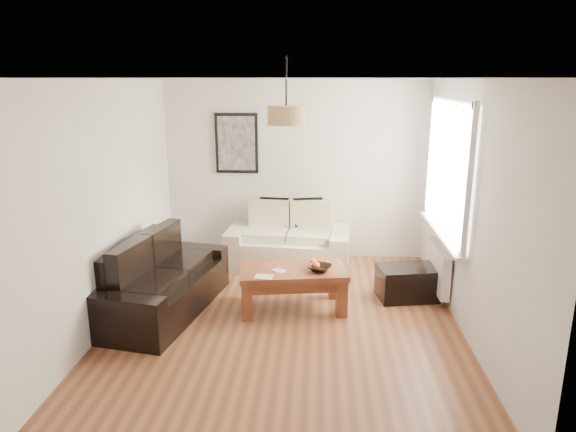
# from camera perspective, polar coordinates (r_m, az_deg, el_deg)

# --- Properties ---
(floor) EXTENTS (4.50, 4.50, 0.00)m
(floor) POSITION_cam_1_polar(r_m,az_deg,el_deg) (5.80, -0.38, -11.63)
(floor) COLOR brown
(floor) RESTS_ON ground
(ceiling) EXTENTS (3.80, 4.50, 0.00)m
(ceiling) POSITION_cam_1_polar(r_m,az_deg,el_deg) (5.19, -0.43, 15.02)
(ceiling) COLOR white
(ceiling) RESTS_ON floor
(wall_back) EXTENTS (3.80, 0.04, 2.60)m
(wall_back) POSITION_cam_1_polar(r_m,az_deg,el_deg) (7.54, 0.79, 5.05)
(wall_back) COLOR silver
(wall_back) RESTS_ON floor
(wall_front) EXTENTS (3.80, 0.04, 2.60)m
(wall_front) POSITION_cam_1_polar(r_m,az_deg,el_deg) (3.21, -3.23, -8.75)
(wall_front) COLOR silver
(wall_front) RESTS_ON floor
(wall_left) EXTENTS (0.04, 4.50, 2.60)m
(wall_left) POSITION_cam_1_polar(r_m,az_deg,el_deg) (5.79, -19.51, 1.17)
(wall_left) COLOR silver
(wall_left) RESTS_ON floor
(wall_right) EXTENTS (0.04, 4.50, 2.60)m
(wall_right) POSITION_cam_1_polar(r_m,az_deg,el_deg) (5.55, 19.57, 0.59)
(wall_right) COLOR silver
(wall_right) RESTS_ON floor
(window_bay) EXTENTS (0.14, 1.90, 1.60)m
(window_bay) POSITION_cam_1_polar(r_m,az_deg,el_deg) (6.24, 17.51, 5.09)
(window_bay) COLOR white
(window_bay) RESTS_ON wall_right
(radiator) EXTENTS (0.10, 0.90, 0.52)m
(radiator) POSITION_cam_1_polar(r_m,az_deg,el_deg) (6.53, 16.34, -5.50)
(radiator) COLOR white
(radiator) RESTS_ON wall_right
(poster) EXTENTS (0.62, 0.04, 0.87)m
(poster) POSITION_cam_1_polar(r_m,az_deg,el_deg) (7.54, -5.74, 8.05)
(poster) COLOR black
(poster) RESTS_ON wall_back
(pendant_shade) EXTENTS (0.40, 0.40, 0.20)m
(pendant_shade) POSITION_cam_1_polar(r_m,az_deg,el_deg) (5.50, -0.20, 11.16)
(pendant_shade) COLOR tan
(pendant_shade) RESTS_ON ceiling
(loveseat_cream) EXTENTS (1.78, 1.07, 0.85)m
(loveseat_cream) POSITION_cam_1_polar(r_m,az_deg,el_deg) (7.29, 0.06, -2.35)
(loveseat_cream) COLOR beige
(loveseat_cream) RESTS_ON floor
(sofa_leather) EXTENTS (1.25, 2.02, 0.82)m
(sofa_leather) POSITION_cam_1_polar(r_m,az_deg,el_deg) (6.06, -13.96, -6.65)
(sofa_leather) COLOR black
(sofa_leather) RESTS_ON floor
(coffee_table) EXTENTS (1.30, 0.83, 0.50)m
(coffee_table) POSITION_cam_1_polar(r_m,az_deg,el_deg) (6.00, 0.52, -8.07)
(coffee_table) COLOR brown
(coffee_table) RESTS_ON floor
(ottoman) EXTENTS (0.77, 0.56, 0.40)m
(ottoman) POSITION_cam_1_polar(r_m,az_deg,el_deg) (6.45, 13.14, -7.25)
(ottoman) COLOR black
(ottoman) RESTS_ON floor
(cushion_left) EXTENTS (0.43, 0.17, 0.41)m
(cushion_left) POSITION_cam_1_polar(r_m,az_deg,el_deg) (7.42, -1.54, 0.49)
(cushion_left) COLOR black
(cushion_left) RESTS_ON loveseat_cream
(cushion_right) EXTENTS (0.43, 0.22, 0.42)m
(cushion_right) POSITION_cam_1_polar(r_m,az_deg,el_deg) (7.40, 2.25, 0.44)
(cushion_right) COLOR black
(cushion_right) RESTS_ON loveseat_cream
(fruit_bowl) EXTENTS (0.32, 0.32, 0.07)m
(fruit_bowl) POSITION_cam_1_polar(r_m,az_deg,el_deg) (5.83, 3.59, -5.80)
(fruit_bowl) COLOR black
(fruit_bowl) RESTS_ON coffee_table
(orange_a) EXTENTS (0.09, 0.09, 0.08)m
(orange_a) POSITION_cam_1_polar(r_m,az_deg,el_deg) (5.90, 3.16, -5.49)
(orange_a) COLOR orange
(orange_a) RESTS_ON fruit_bowl
(orange_b) EXTENTS (0.06, 0.06, 0.06)m
(orange_b) POSITION_cam_1_polar(r_m,az_deg,el_deg) (5.98, 4.31, -5.21)
(orange_b) COLOR orange
(orange_b) RESTS_ON fruit_bowl
(orange_c) EXTENTS (0.08, 0.08, 0.08)m
(orange_c) POSITION_cam_1_polar(r_m,az_deg,el_deg) (6.00, 2.83, -5.11)
(orange_c) COLOR orange
(orange_c) RESTS_ON fruit_bowl
(papers) EXTENTS (0.21, 0.16, 0.01)m
(papers) POSITION_cam_1_polar(r_m,az_deg,el_deg) (5.66, -2.71, -6.77)
(papers) COLOR beige
(papers) RESTS_ON coffee_table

